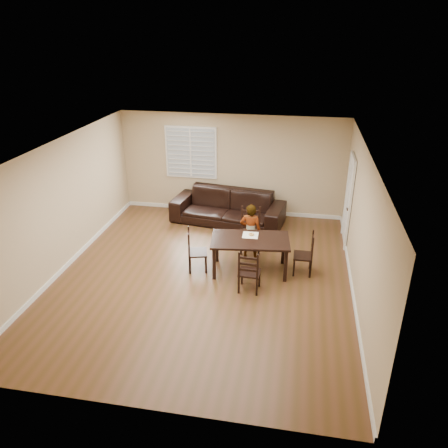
{
  "coord_description": "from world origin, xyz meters",
  "views": [
    {
      "loc": [
        1.8,
        -7.59,
        4.78
      ],
      "look_at": [
        0.33,
        0.51,
        1.0
      ],
      "focal_mm": 35.0,
      "sensor_mm": 36.0,
      "label": 1
    }
  ],
  "objects_px": {
    "dining_table": "(250,243)",
    "donut": "(251,234)",
    "chair_far": "(249,274)",
    "chair_left": "(192,252)",
    "chair_right": "(308,255)",
    "sofa": "(228,207)",
    "chair_near": "(250,230)",
    "child": "(250,232)"
  },
  "relations": [
    {
      "from": "dining_table",
      "to": "sofa",
      "type": "height_order",
      "value": "sofa"
    },
    {
      "from": "chair_near",
      "to": "chair_right",
      "type": "bearing_deg",
      "value": -40.41
    },
    {
      "from": "chair_far",
      "to": "sofa",
      "type": "height_order",
      "value": "chair_far"
    },
    {
      "from": "chair_right",
      "to": "child",
      "type": "height_order",
      "value": "child"
    },
    {
      "from": "chair_right",
      "to": "child",
      "type": "xyz_separation_m",
      "value": [
        -1.27,
        0.45,
        0.22
      ]
    },
    {
      "from": "sofa",
      "to": "chair_left",
      "type": "bearing_deg",
      "value": -88.93
    },
    {
      "from": "chair_far",
      "to": "donut",
      "type": "height_order",
      "value": "chair_far"
    },
    {
      "from": "dining_table",
      "to": "donut",
      "type": "distance_m",
      "value": 0.21
    },
    {
      "from": "child",
      "to": "donut",
      "type": "xyz_separation_m",
      "value": [
        0.07,
        -0.4,
        0.13
      ]
    },
    {
      "from": "child",
      "to": "donut",
      "type": "height_order",
      "value": "child"
    },
    {
      "from": "chair_left",
      "to": "sofa",
      "type": "distance_m",
      "value": 2.56
    },
    {
      "from": "chair_left",
      "to": "child",
      "type": "height_order",
      "value": "child"
    },
    {
      "from": "donut",
      "to": "chair_right",
      "type": "bearing_deg",
      "value": -2.58
    },
    {
      "from": "chair_right",
      "to": "sofa",
      "type": "bearing_deg",
      "value": -137.17
    },
    {
      "from": "dining_table",
      "to": "chair_near",
      "type": "relative_size",
      "value": 1.64
    },
    {
      "from": "chair_near",
      "to": "chair_right",
      "type": "xyz_separation_m",
      "value": [
        1.32,
        -0.89,
        -0.05
      ]
    },
    {
      "from": "dining_table",
      "to": "sofa",
      "type": "bearing_deg",
      "value": 103.62
    },
    {
      "from": "chair_left",
      "to": "chair_right",
      "type": "xyz_separation_m",
      "value": [
        2.41,
        0.28,
        -0.0
      ]
    },
    {
      "from": "chair_near",
      "to": "chair_left",
      "type": "bearing_deg",
      "value": -139.14
    },
    {
      "from": "chair_near",
      "to": "chair_far",
      "type": "distance_m",
      "value": 1.87
    },
    {
      "from": "chair_right",
      "to": "donut",
      "type": "relative_size",
      "value": 8.1
    },
    {
      "from": "donut",
      "to": "sofa",
      "type": "xyz_separation_m",
      "value": [
        -0.88,
        2.2,
        -0.35
      ]
    },
    {
      "from": "donut",
      "to": "sofa",
      "type": "height_order",
      "value": "sofa"
    },
    {
      "from": "donut",
      "to": "sofa",
      "type": "relative_size",
      "value": 0.04
    },
    {
      "from": "child",
      "to": "chair_left",
      "type": "bearing_deg",
      "value": 35.59
    },
    {
      "from": "chair_right",
      "to": "donut",
      "type": "height_order",
      "value": "chair_right"
    },
    {
      "from": "chair_near",
      "to": "chair_right",
      "type": "distance_m",
      "value": 1.6
    },
    {
      "from": "chair_far",
      "to": "chair_left",
      "type": "distance_m",
      "value": 1.45
    },
    {
      "from": "chair_left",
      "to": "chair_near",
      "type": "bearing_deg",
      "value": -57.21
    },
    {
      "from": "dining_table",
      "to": "donut",
      "type": "bearing_deg",
      "value": 83.66
    },
    {
      "from": "child",
      "to": "sofa",
      "type": "xyz_separation_m",
      "value": [
        -0.81,
        1.81,
        -0.22
      ]
    },
    {
      "from": "dining_table",
      "to": "chair_left",
      "type": "distance_m",
      "value": 1.24
    },
    {
      "from": "donut",
      "to": "child",
      "type": "bearing_deg",
      "value": 99.5
    },
    {
      "from": "chair_far",
      "to": "chair_right",
      "type": "bearing_deg",
      "value": -136.67
    },
    {
      "from": "chair_left",
      "to": "chair_right",
      "type": "relative_size",
      "value": 1.01
    },
    {
      "from": "chair_right",
      "to": "donut",
      "type": "bearing_deg",
      "value": -92.49
    },
    {
      "from": "dining_table",
      "to": "chair_right",
      "type": "bearing_deg",
      "value": -0.62
    },
    {
      "from": "chair_far",
      "to": "chair_left",
      "type": "height_order",
      "value": "chair_left"
    },
    {
      "from": "dining_table",
      "to": "chair_far",
      "type": "height_order",
      "value": "chair_far"
    },
    {
      "from": "dining_table",
      "to": "child",
      "type": "distance_m",
      "value": 0.58
    },
    {
      "from": "chair_left",
      "to": "sofa",
      "type": "height_order",
      "value": "chair_left"
    },
    {
      "from": "chair_near",
      "to": "donut",
      "type": "distance_m",
      "value": 0.9
    }
  ]
}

